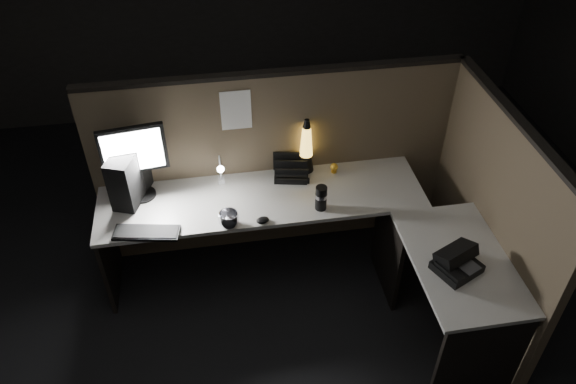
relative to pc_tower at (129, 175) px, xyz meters
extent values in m
plane|color=black|center=(1.04, -0.75, -0.92)|extent=(6.00, 6.00, 0.00)
cube|color=brown|center=(1.04, 0.18, -0.17)|extent=(2.66, 0.06, 1.50)
cube|color=brown|center=(2.37, -0.65, -0.17)|extent=(0.06, 1.66, 1.50)
cube|color=#A6A59D|center=(0.89, -0.15, -0.20)|extent=(2.30, 0.60, 0.03)
cube|color=#A6A59D|center=(2.04, -0.95, -0.20)|extent=(0.60, 1.00, 0.03)
cube|color=black|center=(-0.24, -0.15, -0.57)|extent=(0.03, 0.55, 0.70)
cube|color=black|center=(2.04, -1.43, -0.57)|extent=(0.55, 0.03, 0.70)
cube|color=black|center=(1.76, -0.45, -0.57)|extent=(0.03, 0.55, 0.70)
cube|color=black|center=(0.00, 0.00, 0.00)|extent=(0.27, 0.39, 0.38)
cylinder|color=black|center=(0.06, 0.00, -0.18)|extent=(0.19, 0.19, 0.02)
cube|color=black|center=(0.06, 0.02, -0.07)|extent=(0.06, 0.05, 0.21)
cube|color=black|center=(0.06, 0.02, 0.20)|extent=(0.44, 0.09, 0.35)
cube|color=white|center=(0.06, 0.00, 0.20)|extent=(0.38, 0.05, 0.30)
cube|color=black|center=(0.10, -0.40, -0.18)|extent=(0.45, 0.22, 0.02)
ellipsoid|color=black|center=(0.87, -0.41, -0.17)|extent=(0.10, 0.08, 0.03)
cube|color=silver|center=(0.63, 0.06, -0.17)|extent=(0.05, 0.06, 0.03)
cylinder|color=silver|center=(0.63, 0.06, -0.05)|extent=(0.01, 0.01, 0.20)
cylinder|color=silver|center=(0.63, -0.01, 0.05)|extent=(0.01, 0.14, 0.01)
sphere|color=white|center=(0.63, -0.09, 0.04)|extent=(0.05, 0.05, 0.05)
cube|color=black|center=(1.14, 0.05, -0.17)|extent=(0.28, 0.25, 0.05)
cube|color=black|center=(1.14, 0.02, -0.13)|extent=(0.24, 0.06, 0.09)
cube|color=black|center=(1.14, 0.12, -0.09)|extent=(0.24, 0.06, 0.16)
cone|color=black|center=(1.26, 0.11, -0.12)|extent=(0.12, 0.12, 0.14)
cone|color=gold|center=(1.26, 0.11, 0.07)|extent=(0.10, 0.10, 0.24)
sphere|color=maroon|center=(1.26, 0.11, -0.01)|extent=(0.05, 0.05, 0.05)
sphere|color=maroon|center=(1.26, 0.11, 0.08)|extent=(0.03, 0.03, 0.03)
cone|color=black|center=(1.26, 0.11, 0.22)|extent=(0.06, 0.06, 0.06)
cylinder|color=black|center=(1.28, -0.34, -0.10)|extent=(0.08, 0.08, 0.19)
imported|color=silver|center=(0.64, -0.41, -0.13)|extent=(0.18, 0.18, 0.11)
sphere|color=gold|center=(1.46, 0.04, -0.14)|extent=(0.06, 0.06, 0.06)
cube|color=white|center=(0.77, 0.14, 0.35)|extent=(0.21, 0.00, 0.30)
cube|color=black|center=(1.98, -1.03, -0.16)|extent=(0.33, 0.31, 0.06)
cube|color=black|center=(1.98, -0.99, -0.09)|extent=(0.30, 0.25, 0.12)
cube|color=black|center=(1.90, -1.09, -0.13)|extent=(0.13, 0.19, 0.04)
cube|color=#3F3F42|center=(2.03, -1.06, -0.13)|extent=(0.15, 0.15, 0.00)
camera|label=1|loc=(0.59, -3.15, 2.38)|focal=35.00mm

